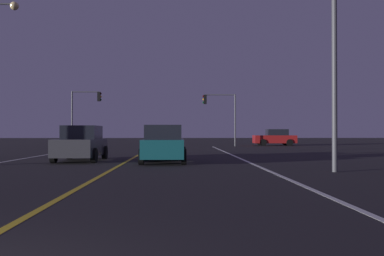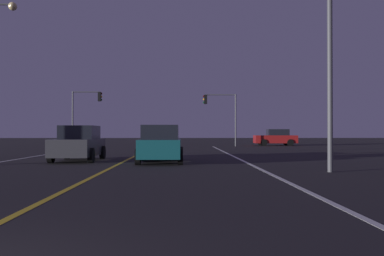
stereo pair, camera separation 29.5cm
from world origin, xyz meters
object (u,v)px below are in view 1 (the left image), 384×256
at_px(car_lead_same_lane, 164,144).
at_px(traffic_light_near_left, 86,106).
at_px(street_lamp_right_near, 322,21).
at_px(car_crossing_side, 275,138).
at_px(car_oncoming, 81,144).
at_px(traffic_light_near_right, 219,107).

distance_m(car_lead_same_lane, traffic_light_near_left, 23.68).
height_order(traffic_light_near_left, street_lamp_right_near, street_lamp_right_near).
bearing_deg(car_lead_same_lane, street_lamp_right_near, -129.91).
bearing_deg(car_lead_same_lane, car_crossing_side, -23.63).
xyz_separation_m(car_crossing_side, car_lead_same_lane, (-10.61, -24.26, 0.00)).
bearing_deg(car_lead_same_lane, car_oncoming, 72.90).
bearing_deg(car_oncoming, car_crossing_side, 147.56).
distance_m(car_oncoming, car_lead_same_lane, 4.20).
bearing_deg(car_crossing_side, traffic_light_near_left, 6.98).
relative_size(traffic_light_near_left, street_lamp_right_near, 0.64).
bearing_deg(car_crossing_side, car_oncoming, 57.56).
relative_size(traffic_light_near_right, street_lamp_right_near, 0.61).
bearing_deg(car_crossing_side, car_lead_same_lane, 66.37).
bearing_deg(traffic_light_near_right, car_crossing_side, -158.96).
bearing_deg(traffic_light_near_left, car_oncoming, -78.23).
bearing_deg(traffic_light_near_right, car_lead_same_lane, 78.21).
bearing_deg(car_crossing_side, traffic_light_near_right, 21.04).
height_order(car_oncoming, traffic_light_near_left, traffic_light_near_left).
relative_size(car_crossing_side, car_lead_same_lane, 1.00).
xyz_separation_m(traffic_light_near_right, street_lamp_right_near, (1.09, -26.68, 1.45)).
xyz_separation_m(car_lead_same_lane, traffic_light_near_left, (-8.33, 21.94, 3.14)).
height_order(car_crossing_side, traffic_light_near_left, traffic_light_near_left).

